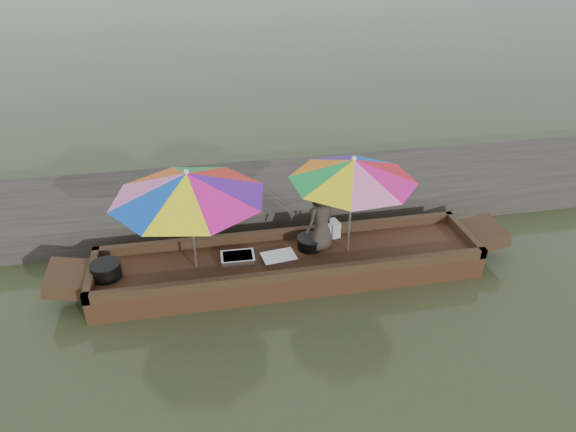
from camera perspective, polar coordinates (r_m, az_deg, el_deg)
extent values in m
plane|color=#384525|center=(7.89, 0.14, -6.67)|extent=(80.00, 80.00, 0.00)
cube|color=#2D2B26|center=(9.60, -2.38, 2.24)|extent=(22.00, 2.20, 0.50)
cube|color=#3F2616|center=(7.79, 0.14, -5.63)|extent=(5.74, 1.20, 0.35)
cylinder|color=black|center=(7.66, -19.57, -5.71)|extent=(0.42, 0.42, 0.22)
cube|color=silver|center=(7.62, -5.60, -4.67)|extent=(0.50, 0.36, 0.09)
cube|color=silver|center=(7.62, -1.04, -4.63)|extent=(0.53, 0.40, 0.06)
cylinder|color=black|center=(7.85, 2.44, -3.03)|extent=(0.38, 0.38, 0.18)
cube|color=silver|center=(8.13, 4.66, -1.48)|extent=(0.32, 0.28, 0.26)
imported|color=#38312B|center=(7.64, 3.71, -0.29)|extent=(0.60, 0.55, 1.03)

